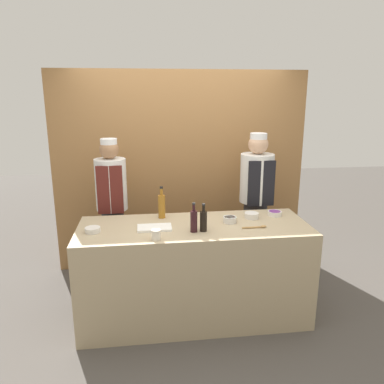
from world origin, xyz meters
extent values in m
plane|color=#4C4742|center=(0.00, 0.00, 0.00)|extent=(14.00, 14.00, 0.00)
cube|color=olive|center=(0.00, 1.27, 1.20)|extent=(3.04, 0.18, 2.40)
cube|color=tan|center=(0.00, 0.00, 0.47)|extent=(2.15, 0.79, 0.94)
cylinder|color=silver|center=(0.59, 0.13, 0.97)|extent=(0.14, 0.14, 0.06)
cylinder|color=yellow|center=(0.59, 0.13, 0.99)|extent=(0.11, 0.11, 0.02)
cylinder|color=silver|center=(0.35, 0.04, 0.97)|extent=(0.13, 0.13, 0.06)
cylinder|color=red|center=(0.35, 0.04, 0.99)|extent=(0.11, 0.11, 0.02)
cylinder|color=silver|center=(-0.91, -0.06, 0.96)|extent=(0.14, 0.14, 0.04)
cylinder|color=brown|center=(-0.91, -0.06, 0.98)|extent=(0.11, 0.11, 0.01)
cylinder|color=silver|center=(0.84, 0.19, 0.96)|extent=(0.14, 0.14, 0.05)
cylinder|color=#703384|center=(0.84, 0.19, 0.98)|extent=(0.12, 0.12, 0.01)
cube|color=white|center=(-0.37, -0.04, 0.95)|extent=(0.31, 0.19, 0.02)
cylinder|color=#9E661E|center=(-0.29, 0.26, 1.06)|extent=(0.07, 0.07, 0.23)
cylinder|color=#9E661E|center=(-0.29, 0.26, 1.21)|extent=(0.03, 0.03, 0.07)
cylinder|color=black|center=(-0.29, 0.26, 1.25)|extent=(0.03, 0.03, 0.02)
cylinder|color=black|center=(-0.02, -0.16, 1.04)|extent=(0.06, 0.06, 0.19)
cylinder|color=black|center=(-0.02, -0.16, 1.16)|extent=(0.03, 0.03, 0.06)
cylinder|color=black|center=(-0.02, -0.16, 1.20)|extent=(0.03, 0.03, 0.02)
cylinder|color=black|center=(0.06, -0.15, 1.03)|extent=(0.06, 0.06, 0.18)
cylinder|color=black|center=(0.06, -0.15, 1.15)|extent=(0.03, 0.03, 0.06)
cylinder|color=black|center=(0.06, -0.15, 1.19)|extent=(0.03, 0.03, 0.02)
cylinder|color=silver|center=(-0.36, -0.30, 0.99)|extent=(0.08, 0.08, 0.09)
cylinder|color=#B2844C|center=(0.51, -0.14, 0.95)|extent=(0.19, 0.02, 0.02)
ellipsoid|color=#B2844C|center=(0.62, -0.14, 0.96)|extent=(0.05, 0.04, 0.02)
cylinder|color=#28282D|center=(-0.80, 0.72, 0.46)|extent=(0.24, 0.24, 0.91)
cylinder|color=silver|center=(-0.80, 0.72, 1.19)|extent=(0.33, 0.33, 0.55)
cube|color=#561E19|center=(-0.80, 0.56, 1.16)|extent=(0.27, 0.02, 0.51)
sphere|color=#9E704C|center=(-0.80, 0.72, 1.56)|extent=(0.20, 0.20, 0.20)
cylinder|color=white|center=(-0.80, 0.72, 1.64)|extent=(0.17, 0.17, 0.07)
cylinder|color=#28282D|center=(0.80, 0.72, 0.47)|extent=(0.27, 0.27, 0.94)
cylinder|color=silver|center=(0.80, 0.72, 1.21)|extent=(0.37, 0.37, 0.54)
cube|color=black|center=(0.80, 0.54, 1.19)|extent=(0.30, 0.02, 0.50)
sphere|color=tan|center=(0.80, 0.72, 1.59)|extent=(0.22, 0.22, 0.22)
cylinder|color=white|center=(0.80, 0.72, 1.67)|extent=(0.19, 0.19, 0.08)
camera|label=1|loc=(-0.44, -3.25, 2.13)|focal=35.00mm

